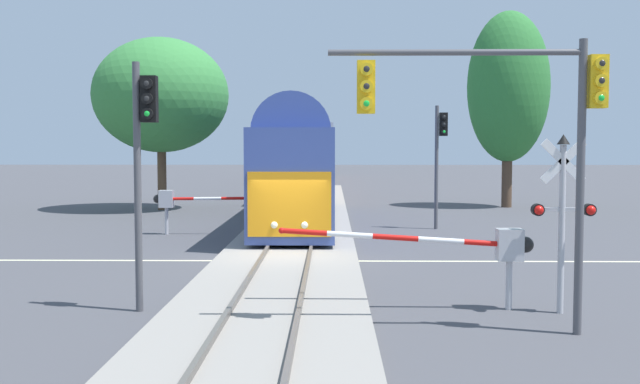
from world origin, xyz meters
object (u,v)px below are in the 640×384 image
object	(u,v)px
commuter_train	(313,157)
crossing_gate_far	(184,200)
crossing_signal_mast	(563,205)
oak_behind_train	(161,95)
traffic_signal_median	(143,145)
traffic_signal_near_right	(508,112)
crossing_gate_near	(482,246)
traffic_signal_far_side	(440,147)
oak_far_right	(508,87)

from	to	relation	value
commuter_train	crossing_gate_far	world-z (taller)	commuter_train
crossing_signal_mast	oak_behind_train	xyz separation A→B (m)	(-14.45, 25.28, 4.01)
traffic_signal_median	traffic_signal_near_right	world-z (taller)	traffic_signal_near_right
crossing_gate_near	traffic_signal_far_side	world-z (taller)	traffic_signal_far_side
commuter_train	crossing_gate_near	distance (m)	38.68
commuter_train	crossing_signal_mast	size ratio (longest dim) A/B	16.73
crossing_gate_far	oak_far_right	size ratio (longest dim) A/B	0.55
traffic_signal_median	oak_behind_train	bearing A→B (deg)	102.09
traffic_signal_near_right	traffic_signal_far_side	bearing A→B (deg)	85.77
crossing_gate_far	crossing_gate_near	bearing A→B (deg)	-55.55
commuter_train	oak_behind_train	xyz separation A→B (m)	(-8.10, -13.44, 3.65)
crossing_gate_near	traffic_signal_near_right	distance (m)	3.57
crossing_gate_near	crossing_gate_far	bearing A→B (deg)	124.45
traffic_signal_median	traffic_signal_near_right	size ratio (longest dim) A/B	0.96
traffic_signal_far_side	oak_far_right	size ratio (longest dim) A/B	0.47
commuter_train	traffic_signal_far_side	bearing A→B (deg)	-75.09
crossing_signal_mast	traffic_signal_far_side	xyz separation A→B (m)	(-0.30, 16.01, 1.20)
crossing_gate_far	traffic_signal_far_side	xyz separation A→B (m)	(10.63, 2.10, 2.17)
traffic_signal_far_side	oak_far_right	bearing A→B (deg)	63.77
crossing_signal_mast	crossing_gate_far	size ratio (longest dim) A/B	0.63
traffic_signal_near_right	oak_behind_train	bearing A→B (deg)	115.35
crossing_gate_far	traffic_signal_far_side	world-z (taller)	traffic_signal_far_side
oak_far_right	traffic_signal_near_right	bearing A→B (deg)	-103.29
crossing_signal_mast	crossing_gate_far	xyz separation A→B (m)	(-10.94, 13.91, -0.97)
traffic_signal_far_side	oak_far_right	distance (m)	13.01
crossing_gate_far	traffic_signal_median	distance (m)	14.17
traffic_signal_near_right	oak_far_right	xyz separation A→B (m)	(6.87, 29.07, 2.67)
traffic_signal_near_right	traffic_signal_far_side	xyz separation A→B (m)	(1.32, 17.81, -0.71)
oak_far_right	crossing_gate_near	bearing A→B (deg)	-104.34
crossing_gate_far	traffic_signal_median	size ratio (longest dim) A/B	1.14
traffic_signal_near_right	traffic_signal_far_side	size ratio (longest dim) A/B	1.06
crossing_gate_near	oak_far_right	world-z (taller)	oak_far_right
crossing_gate_far	oak_far_right	world-z (taller)	oak_far_right
crossing_gate_far	oak_behind_train	world-z (taller)	oak_behind_train
traffic_signal_median	traffic_signal_near_right	xyz separation A→B (m)	(7.42, -1.84, 0.64)
oak_far_right	crossing_signal_mast	bearing A→B (deg)	-100.89
oak_behind_train	commuter_train	bearing A→B (deg)	58.93
commuter_train	crossing_signal_mast	world-z (taller)	commuter_train
traffic_signal_median	oak_far_right	distance (m)	30.93
crossing_signal_mast	traffic_signal_far_side	size ratio (longest dim) A/B	0.73
crossing_gate_far	oak_far_right	bearing A→B (deg)	39.55
crossing_gate_far	traffic_signal_far_side	size ratio (longest dim) A/B	1.16
crossing_gate_near	traffic_signal_far_side	bearing A→B (deg)	85.13
commuter_train	traffic_signal_near_right	size ratio (longest dim) A/B	11.49
crossing_gate_near	crossing_gate_far	xyz separation A→B (m)	(-9.30, 13.56, -0.03)
crossing_signal_mast	traffic_signal_near_right	size ratio (longest dim) A/B	0.69
commuter_train	traffic_signal_median	distance (m)	38.77
crossing_signal_mast	traffic_signal_median	bearing A→B (deg)	179.69
traffic_signal_median	oak_behind_train	world-z (taller)	oak_behind_train
crossing_signal_mast	crossing_gate_near	bearing A→B (deg)	167.87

